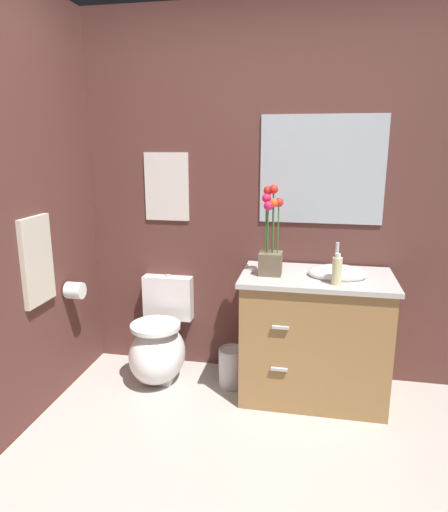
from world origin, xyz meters
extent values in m
cube|color=brown|center=(0.20, 1.59, 1.25)|extent=(4.42, 0.05, 2.50)
ellipsoid|color=white|center=(-0.85, 1.24, 0.20)|extent=(0.38, 0.48, 0.40)
cube|color=white|center=(-0.85, 1.29, 0.09)|extent=(0.22, 0.26, 0.18)
cube|color=white|center=(-0.85, 1.53, 0.52)|extent=(0.36, 0.13, 0.32)
cylinder|color=white|center=(-0.85, 1.22, 0.42)|extent=(0.34, 0.34, 0.03)
cylinder|color=#B7B7BC|center=(-0.85, 1.53, 0.68)|extent=(0.04, 0.04, 0.02)
cube|color=#9E7242|center=(0.21, 1.26, 0.40)|extent=(0.90, 0.52, 0.79)
cube|color=#BCB7B2|center=(0.21, 1.26, 0.81)|extent=(0.94, 0.56, 0.03)
ellipsoid|color=white|center=(0.33, 1.26, 0.84)|extent=(0.36, 0.26, 0.10)
cylinder|color=#B7B7BC|center=(0.33, 1.42, 0.91)|extent=(0.02, 0.02, 0.18)
cube|color=#B7B7BC|center=(0.01, 0.99, 0.57)|extent=(0.10, 0.02, 0.02)
cube|color=#B7B7BC|center=(0.01, 0.99, 0.30)|extent=(0.10, 0.02, 0.02)
cube|color=brown|center=(-0.08, 1.23, 0.89)|extent=(0.14, 0.14, 0.14)
cylinder|color=#386B2D|center=(-0.04, 1.23, 1.12)|extent=(0.01, 0.01, 0.31)
sphere|color=red|center=(-0.04, 1.23, 1.27)|extent=(0.06, 0.06, 0.06)
cylinder|color=#386B2D|center=(-0.08, 1.25, 1.16)|extent=(0.01, 0.01, 0.39)
sphere|color=red|center=(-0.08, 1.25, 1.35)|extent=(0.06, 0.06, 0.06)
cylinder|color=#386B2D|center=(-0.11, 1.26, 1.15)|extent=(0.01, 0.01, 0.38)
sphere|color=red|center=(-0.11, 1.26, 1.34)|extent=(0.06, 0.06, 0.06)
cylinder|color=#386B2D|center=(-0.12, 1.24, 1.13)|extent=(0.01, 0.01, 0.33)
sphere|color=#E01E51|center=(-0.12, 1.24, 1.30)|extent=(0.06, 0.06, 0.06)
cylinder|color=#386B2D|center=(-0.10, 1.20, 1.11)|extent=(0.01, 0.01, 0.29)
sphere|color=#E01E51|center=(-0.10, 1.20, 1.26)|extent=(0.06, 0.06, 0.06)
cylinder|color=#386B2D|center=(-0.07, 1.22, 1.12)|extent=(0.01, 0.01, 0.31)
sphere|color=#EA4C23|center=(-0.07, 1.22, 1.27)|extent=(0.06, 0.06, 0.06)
cylinder|color=beige|center=(0.31, 1.09, 0.90)|extent=(0.06, 0.06, 0.16)
cylinder|color=silver|center=(0.31, 1.09, 1.00)|extent=(0.03, 0.03, 0.02)
cylinder|color=#B7B7BC|center=(-0.33, 1.28, 0.13)|extent=(0.18, 0.18, 0.26)
torus|color=#B7B7BC|center=(-0.33, 1.28, 0.27)|extent=(0.18, 0.18, 0.01)
cube|color=silver|center=(-0.85, 1.56, 1.32)|extent=(0.32, 0.01, 0.47)
cube|color=#B2BCC6|center=(0.21, 1.56, 1.45)|extent=(0.80, 0.01, 0.70)
cube|color=beige|center=(-1.40, 0.80, 0.95)|extent=(0.03, 0.28, 0.52)
cylinder|color=white|center=(-1.35, 1.09, 0.68)|extent=(0.11, 0.11, 0.11)
camera|label=1|loc=(0.16, -1.55, 1.63)|focal=32.35mm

